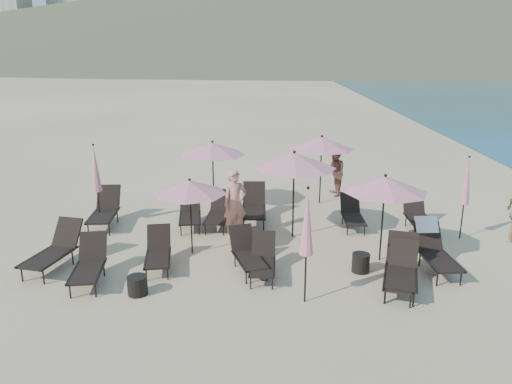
{
  "coord_description": "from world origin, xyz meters",
  "views": [
    {
      "loc": [
        -0.95,
        -10.48,
        5.13
      ],
      "look_at": [
        -1.21,
        3.5,
        1.1
      ],
      "focal_mm": 35.0,
      "sensor_mm": 36.0,
      "label": 1
    }
  ],
  "objects_px": {
    "lounger_5": "(435,248)",
    "umbrella_closed_0": "(307,223)",
    "lounger_2": "(248,253)",
    "umbrella_open_4": "(322,143)",
    "lounger_6": "(105,210)",
    "umbrella_open_2": "(385,184)",
    "lounger_9": "(254,206)",
    "lounger_12": "(401,271)",
    "side_table_1": "(361,263)",
    "umbrella_open_0": "(190,187)",
    "lounger_0": "(54,249)",
    "lounger_3": "(263,259)",
    "lounger_1": "(158,251)",
    "umbrella_closed_1": "(466,182)",
    "beachgoer_b": "(335,172)",
    "lounger_10": "(352,214)",
    "side_table_0": "(137,285)",
    "lounger_11": "(418,215)",
    "lounger_4": "(401,267)",
    "umbrella_closed_2": "(95,169)",
    "umbrella_open_3": "(213,149)",
    "beachgoer_a": "(235,204)",
    "lounger_13": "(89,263)",
    "lounger_7": "(190,212)",
    "lounger_8": "(219,212)",
    "umbrella_open_1": "(294,161)"
  },
  "relations": [
    {
      "from": "umbrella_open_3",
      "to": "beachgoer_b",
      "type": "bearing_deg",
      "value": 21.46
    },
    {
      "from": "lounger_1",
      "to": "lounger_5",
      "type": "distance_m",
      "value": 6.65
    },
    {
      "from": "lounger_13",
      "to": "lounger_12",
      "type": "bearing_deg",
      "value": -9.86
    },
    {
      "from": "lounger_12",
      "to": "side_table_1",
      "type": "distance_m",
      "value": 1.18
    },
    {
      "from": "lounger_2",
      "to": "umbrella_open_4",
      "type": "xyz_separation_m",
      "value": [
        2.3,
        5.43,
        1.67
      ]
    },
    {
      "from": "lounger_10",
      "to": "lounger_5",
      "type": "bearing_deg",
      "value": -63.12
    },
    {
      "from": "umbrella_closed_0",
      "to": "lounger_4",
      "type": "bearing_deg",
      "value": 18.29
    },
    {
      "from": "lounger_11",
      "to": "lounger_0",
      "type": "bearing_deg",
      "value": -162.4
    },
    {
      "from": "umbrella_open_3",
      "to": "lounger_9",
      "type": "bearing_deg",
      "value": -41.9
    },
    {
      "from": "lounger_4",
      "to": "lounger_11",
      "type": "height_order",
      "value": "lounger_4"
    },
    {
      "from": "lounger_9",
      "to": "beachgoer_a",
      "type": "height_order",
      "value": "beachgoer_a"
    },
    {
      "from": "beachgoer_b",
      "to": "umbrella_closed_0",
      "type": "bearing_deg",
      "value": -16.57
    },
    {
      "from": "umbrella_open_2",
      "to": "side_table_1",
      "type": "distance_m",
      "value": 1.98
    },
    {
      "from": "lounger_11",
      "to": "umbrella_closed_2",
      "type": "relative_size",
      "value": 0.67
    },
    {
      "from": "lounger_8",
      "to": "lounger_12",
      "type": "distance_m",
      "value": 5.95
    },
    {
      "from": "lounger_10",
      "to": "beachgoer_b",
      "type": "xyz_separation_m",
      "value": [
        -0.09,
        3.32,
        0.44
      ]
    },
    {
      "from": "lounger_1",
      "to": "lounger_2",
      "type": "bearing_deg",
      "value": -10.59
    },
    {
      "from": "lounger_11",
      "to": "lounger_9",
      "type": "bearing_deg",
      "value": 173.64
    },
    {
      "from": "lounger_10",
      "to": "lounger_12",
      "type": "bearing_deg",
      "value": -84.25
    },
    {
      "from": "lounger_2",
      "to": "lounger_11",
      "type": "relative_size",
      "value": 1.02
    },
    {
      "from": "umbrella_open_2",
      "to": "side_table_0",
      "type": "bearing_deg",
      "value": -161.01
    },
    {
      "from": "lounger_0",
      "to": "umbrella_open_2",
      "type": "xyz_separation_m",
      "value": [
        7.97,
        0.62,
        1.49
      ]
    },
    {
      "from": "lounger_8",
      "to": "umbrella_closed_1",
      "type": "distance_m",
      "value": 7.02
    },
    {
      "from": "lounger_11",
      "to": "umbrella_closed_1",
      "type": "height_order",
      "value": "umbrella_closed_1"
    },
    {
      "from": "lounger_0",
      "to": "lounger_6",
      "type": "distance_m",
      "value": 3.03
    },
    {
      "from": "lounger_3",
      "to": "lounger_1",
      "type": "bearing_deg",
      "value": 172.83
    },
    {
      "from": "lounger_6",
      "to": "lounger_13",
      "type": "bearing_deg",
      "value": -82.19
    },
    {
      "from": "lounger_9",
      "to": "lounger_6",
      "type": "bearing_deg",
      "value": -174.66
    },
    {
      "from": "umbrella_open_0",
      "to": "umbrella_open_2",
      "type": "xyz_separation_m",
      "value": [
        4.79,
        -0.34,
        0.19
      ]
    },
    {
      "from": "lounger_9",
      "to": "umbrella_closed_1",
      "type": "xyz_separation_m",
      "value": [
        5.81,
        -1.34,
        1.15
      ]
    },
    {
      "from": "umbrella_open_4",
      "to": "umbrella_closed_1",
      "type": "distance_m",
      "value": 4.89
    },
    {
      "from": "umbrella_open_0",
      "to": "side_table_1",
      "type": "bearing_deg",
      "value": -14.07
    },
    {
      "from": "lounger_6",
      "to": "umbrella_open_2",
      "type": "bearing_deg",
      "value": -21.7
    },
    {
      "from": "lounger_1",
      "to": "side_table_0",
      "type": "height_order",
      "value": "lounger_1"
    },
    {
      "from": "umbrella_closed_1",
      "to": "lounger_6",
      "type": "bearing_deg",
      "value": 175.1
    },
    {
      "from": "umbrella_open_4",
      "to": "lounger_4",
      "type": "bearing_deg",
      "value": -79.76
    },
    {
      "from": "lounger_5",
      "to": "umbrella_closed_0",
      "type": "xyz_separation_m",
      "value": [
        -3.22,
        -1.7,
        1.23
      ]
    },
    {
      "from": "lounger_10",
      "to": "umbrella_open_4",
      "type": "xyz_separation_m",
      "value": [
        -0.71,
        2.39,
        1.68
      ]
    },
    {
      "from": "lounger_11",
      "to": "umbrella_open_1",
      "type": "relative_size",
      "value": 0.67
    },
    {
      "from": "lounger_4",
      "to": "umbrella_open_4",
      "type": "distance_m",
      "value": 6.59
    },
    {
      "from": "umbrella_closed_0",
      "to": "lounger_12",
      "type": "bearing_deg",
      "value": 15.17
    },
    {
      "from": "side_table_1",
      "to": "beachgoer_a",
      "type": "bearing_deg",
      "value": 143.38
    },
    {
      "from": "lounger_5",
      "to": "umbrella_open_4",
      "type": "bearing_deg",
      "value": 108.35
    },
    {
      "from": "umbrella_closed_1",
      "to": "beachgoer_b",
      "type": "distance_m",
      "value": 5.22
    },
    {
      "from": "lounger_11",
      "to": "lounger_6",
      "type": "bearing_deg",
      "value": 179.96
    },
    {
      "from": "lounger_8",
      "to": "umbrella_open_0",
      "type": "relative_size",
      "value": 0.85
    },
    {
      "from": "umbrella_closed_0",
      "to": "side_table_1",
      "type": "xyz_separation_m",
      "value": [
        1.44,
        1.5,
        -1.53
      ]
    },
    {
      "from": "lounger_7",
      "to": "lounger_12",
      "type": "bearing_deg",
      "value": -44.82
    },
    {
      "from": "lounger_8",
      "to": "lounger_5",
      "type": "bearing_deg",
      "value": -24.12
    },
    {
      "from": "lounger_7",
      "to": "lounger_10",
      "type": "bearing_deg",
      "value": -6.88
    }
  ]
}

